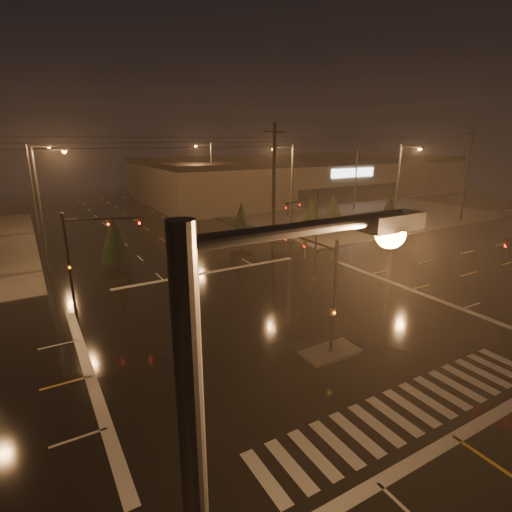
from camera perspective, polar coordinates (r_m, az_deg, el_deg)
name	(u,v)px	position (r m, az deg, el deg)	size (l,w,h in m)	color
ground	(286,323)	(24.20, 4.35, -9.56)	(140.00, 140.00, 0.00)	black
sidewalk_ne	(336,208)	(64.84, 11.30, 6.75)	(36.00, 36.00, 0.12)	#413F3A
median_island	(330,352)	(21.39, 10.59, -13.31)	(3.00, 1.60, 0.15)	#413F3A
crosswalk	(411,407)	(18.60, 21.22, -19.52)	(15.00, 2.60, 0.01)	beige
stop_bar_near	(455,438)	(17.73, 26.60, -22.20)	(16.00, 0.50, 0.01)	beige
stop_bar_far	(211,272)	(33.15, -6.46, -2.30)	(16.00, 0.50, 0.01)	beige
parking_lot	(368,207)	(66.83, 15.69, 6.73)	(50.00, 24.00, 0.08)	black
retail_building	(302,175)	(79.83, 6.52, 11.46)	(60.20, 28.30, 7.20)	#706750
signal_mast_median	(322,279)	(20.50, 9.44, -3.28)	(0.25, 4.59, 6.00)	black
signal_mast_ne	(311,218)	(36.22, 7.83, 5.45)	(4.84, 1.86, 6.00)	black
signal_mast_nw	(83,245)	(28.93, -23.43, 1.46)	(4.84, 1.86, 6.00)	black
streetlight_1	(43,201)	(36.17, -28.11, 6.90)	(2.77, 0.32, 10.00)	#38383A
streetlight_2	(35,183)	(52.06, -29.07, 9.12)	(2.77, 0.32, 10.00)	#38383A
streetlight_3	(289,187)	(41.57, 4.78, 9.75)	(2.77, 0.32, 10.00)	#38383A
streetlight_4	(210,173)	(59.00, -6.62, 11.66)	(2.77, 0.32, 10.00)	#38383A
streetlight_6	(400,186)	(45.32, 19.85, 9.40)	(0.32, 2.77, 10.00)	#38383A
utility_pole_1	(274,188)	(38.11, 2.55, 9.69)	(2.20, 0.32, 12.00)	black
utility_pole_2	(467,174)	(59.85, 27.93, 10.28)	(2.20, 0.32, 12.00)	black
conifer_0	(312,212)	(45.18, 8.02, 6.25)	(2.61, 2.61, 4.78)	black
conifer_1	(333,209)	(47.54, 10.96, 6.57)	(2.56, 2.56, 4.70)	black
conifer_2	(389,208)	(52.50, 18.49, 6.55)	(2.12, 2.12, 4.01)	black
conifer_3	(114,238)	(35.40, -19.63, 2.49)	(2.50, 2.50, 4.60)	black
conifer_4	(242,222)	(39.81, -2.08, 4.91)	(2.50, 2.50, 4.61)	black
car_parked	(352,222)	(50.62, 13.50, 4.69)	(1.64, 4.08, 1.39)	black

